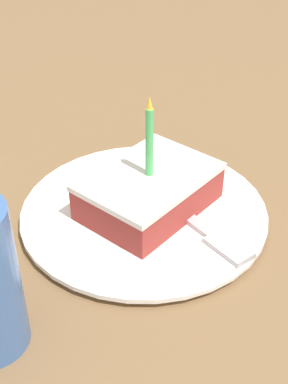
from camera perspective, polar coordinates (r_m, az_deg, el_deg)
The scene contains 4 objects.
ground_plane at distance 0.54m, azimuth -1.27°, elevation -6.18°, with size 2.40×2.40×0.04m.
plate at distance 0.54m, azimuth -0.00°, elevation -2.17°, with size 0.25×0.25×0.01m.
cake_slice at distance 0.53m, azimuth 0.54°, elevation 0.18°, with size 0.09×0.13×0.12m.
fork at distance 0.52m, azimuth 5.13°, elevation -3.02°, with size 0.17×0.05×0.00m.
Camera 1 is at (0.27, -0.30, 0.34)m, focal length 50.00 mm.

